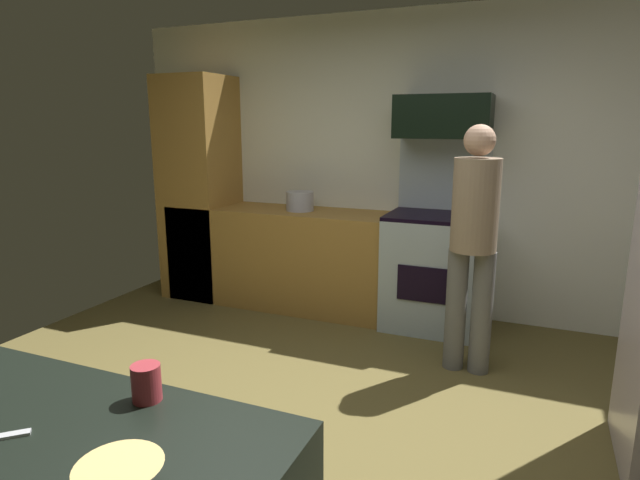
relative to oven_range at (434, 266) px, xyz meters
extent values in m
cube|color=brown|center=(-0.39, -1.98, -0.53)|extent=(5.20, 4.80, 0.02)
cube|color=white|center=(-0.39, 0.36, 0.78)|extent=(5.20, 0.12, 2.60)
cube|color=#A77836|center=(-1.29, 0.00, -0.07)|extent=(2.40, 0.60, 0.90)
cube|color=#A77836|center=(-2.29, 0.00, 0.53)|extent=(0.60, 0.60, 2.10)
cube|color=#AEBFC9|center=(0.00, -0.02, -0.06)|extent=(0.76, 0.64, 0.92)
cube|color=black|center=(0.00, -0.02, 0.42)|extent=(0.76, 0.64, 0.03)
cube|color=#AEBFC9|center=(0.00, 0.27, 0.73)|extent=(0.76, 0.06, 0.60)
cube|color=black|center=(0.00, -0.34, -0.07)|extent=(0.44, 0.01, 0.28)
cube|color=black|center=(0.00, 0.08, 1.20)|extent=(0.74, 0.38, 0.34)
cylinder|color=slate|center=(0.29, -0.73, -0.10)|extent=(0.14, 0.14, 0.85)
cylinder|color=slate|center=(0.46, -0.73, -0.10)|extent=(0.14, 0.14, 0.85)
cylinder|color=gray|center=(0.38, -0.73, 0.63)|extent=(0.30, 0.30, 0.61)
sphere|color=tan|center=(0.38, -0.73, 1.04)|extent=(0.20, 0.20, 0.20)
cone|color=#E7C272|center=(-0.03, -3.49, 0.41)|extent=(0.19, 0.19, 0.06)
cylinder|color=#A23038|center=(-0.23, -3.17, 0.44)|extent=(0.08, 0.08, 0.11)
cylinder|color=#B4B6C8|center=(-1.22, 0.00, 0.47)|extent=(0.25, 0.25, 0.17)
camera|label=1|loc=(0.74, -4.23, 1.15)|focal=29.47mm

